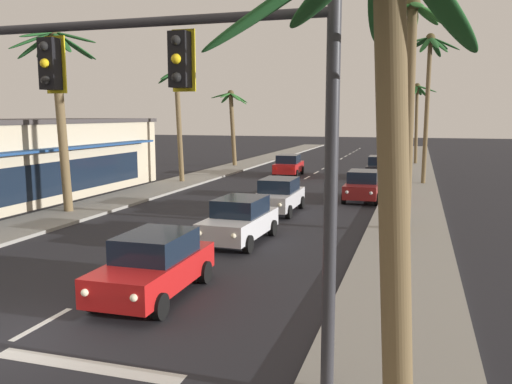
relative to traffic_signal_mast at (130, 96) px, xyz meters
name	(u,v)px	position (x,y,z in m)	size (l,w,h in m)	color
ground_plane	(14,339)	(-3.23, 0.42, -5.08)	(220.00, 220.00, 0.00)	#232328
sidewalk_right	(410,205)	(4.57, 20.42, -5.01)	(3.20, 110.00, 0.14)	gray
sidewalk_left	(146,192)	(-11.03, 20.42, -5.01)	(3.20, 110.00, 0.14)	gray
lane_markings	(278,198)	(-2.82, 21.01, -5.08)	(4.28, 88.90, 0.01)	silver
traffic_signal_mast	(130,96)	(0.00, 0.00, 0.00)	(10.44, 0.40, 6.88)	#2D2D33
sedan_lead_at_stop_bar	(154,265)	(-1.66, 3.78, -4.23)	(1.99, 4.47, 1.68)	red
sedan_third_in_queue	(240,220)	(-1.45, 10.17, -4.23)	(2.07, 4.50, 1.68)	silver
sedan_fifth_in_queue	(279,195)	(-1.61, 16.56, -4.23)	(1.96, 4.46, 1.68)	silver
sedan_oncoming_far	(289,165)	(-4.89, 32.28, -4.23)	(2.14, 4.52, 1.68)	red
sedan_parked_nearest_kerb	(363,185)	(1.99, 21.51, -4.23)	(1.95, 4.45, 1.68)	maroon
sedan_parked_mid_kerb	(379,167)	(2.10, 32.76, -4.23)	(2.01, 4.47, 1.68)	black
palm_left_second	(58,87)	(-11.52, 13.26, 0.98)	(4.20, 4.18, 8.84)	brown
palm_left_third	(178,104)	(-11.24, 25.69, 0.47)	(3.12, 3.20, 8.06)	brown
palm_left_farthest	(232,114)	(-11.69, 38.15, -0.18)	(3.46, 3.72, 7.05)	brown
palm_right_nearest	(387,77)	(4.48, -1.96, 0.09)	(4.50, 4.83, 7.07)	brown
palm_right_second	(411,76)	(4.44, 13.78, 1.19)	(3.24, 3.32, 9.30)	brown
palm_right_third	(429,71)	(5.32, 29.50, 2.61)	(3.91, 3.72, 10.11)	brown
palm_right_farthest	(417,104)	(4.54, 45.19, 0.76)	(3.47, 3.48, 7.79)	brown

